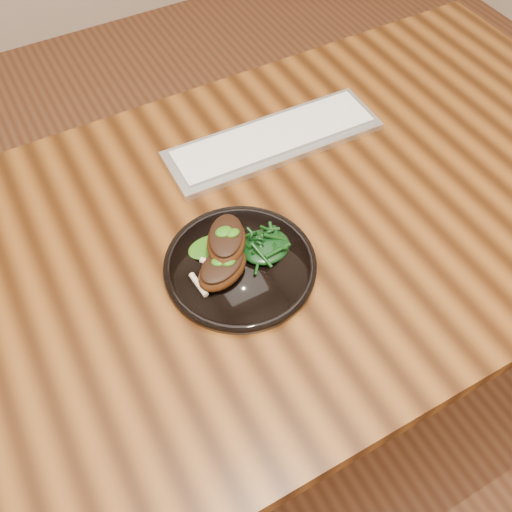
{
  "coord_description": "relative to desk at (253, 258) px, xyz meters",
  "views": [
    {
      "loc": [
        -0.29,
        -0.55,
        1.5
      ],
      "look_at": [
        -0.03,
        -0.07,
        0.78
      ],
      "focal_mm": 40.0,
      "sensor_mm": 36.0,
      "label": 1
    }
  ],
  "objects": [
    {
      "name": "desk",
      "position": [
        0.0,
        0.0,
        0.0
      ],
      "size": [
        1.6,
        0.8,
        0.75
      ],
      "color": "black",
      "rests_on": "ground"
    },
    {
      "name": "plate",
      "position": [
        -0.06,
        -0.06,
        0.09
      ],
      "size": [
        0.25,
        0.25,
        0.01
      ],
      "color": "black",
      "rests_on": "desk"
    },
    {
      "name": "lamb_chop_front",
      "position": [
        -0.09,
        -0.07,
        0.12
      ],
      "size": [
        0.11,
        0.09,
        0.04
      ],
      "color": "#44210D",
      "rests_on": "plate"
    },
    {
      "name": "lamb_chop_back",
      "position": [
        -0.07,
        -0.04,
        0.14
      ],
      "size": [
        0.1,
        0.11,
        0.04
      ],
      "color": "#44210D",
      "rests_on": "plate"
    },
    {
      "name": "herb_smear",
      "position": [
        -0.09,
        -0.01,
        0.1
      ],
      "size": [
        0.07,
        0.05,
        0.0
      ],
      "primitive_type": "ellipsoid",
      "color": "#164807",
      "rests_on": "plate"
    },
    {
      "name": "greens_heap",
      "position": [
        -0.01,
        -0.06,
        0.11
      ],
      "size": [
        0.08,
        0.08,
        0.03
      ],
      "color": "black",
      "rests_on": "plate"
    },
    {
      "name": "keyboard",
      "position": [
        0.14,
        0.17,
        0.09
      ],
      "size": [
        0.43,
        0.14,
        0.02
      ],
      "color": "silver",
      "rests_on": "desk"
    }
  ]
}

